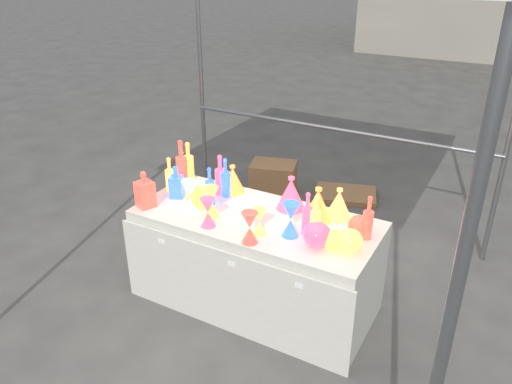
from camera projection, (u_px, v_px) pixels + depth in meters
The scene contains 31 objects.
ground at pixel (256, 299), 3.98m from camera, with size 80.00×80.00×0.00m, color #62605B.
display_table at pixel (255, 260), 3.81m from camera, with size 1.84×0.83×0.75m.
cardboard_box_closed at pixel (273, 178), 5.67m from camera, with size 0.50×0.36×0.36m, color #A17148.
cardboard_box_flat at pixel (345, 194), 5.65m from camera, with size 0.67×0.48×0.06m, color #A17148.
bottle_0 at pixel (188, 161), 4.18m from camera, with size 0.09×0.09×0.34m, color #DC1443, non-canonical shape.
bottle_1 at pixel (225, 177), 3.90m from camera, with size 0.08×0.08×0.32m, color #1A9357, non-canonical shape.
bottle_2 at pixel (182, 164), 4.03m from camera, with size 0.09×0.09×0.41m, color #CF6615, non-canonical shape.
bottle_3 at pixel (220, 174), 3.94m from camera, with size 0.09×0.09×0.33m, color #202EBE, non-canonical shape.
bottle_4 at pixel (182, 169), 4.07m from camera, with size 0.07×0.07×0.31m, color #13775D, non-canonical shape.
bottle_6 at pixel (170, 174), 4.00m from camera, with size 0.07×0.07×0.29m, color #DC1443, non-canonical shape.
bottle_7 at pixel (210, 186), 3.76m from camera, with size 0.07×0.07×0.31m, color #1A9357, non-canonical shape.
decanter_0 at pixel (195, 193), 3.71m from camera, with size 0.10×0.10×0.26m, color #DC1443, non-canonical shape.
decanter_1 at pixel (145, 189), 3.74m from camera, with size 0.12×0.12×0.29m, color #CF6615, non-canonical shape.
decanter_2 at pixel (176, 182), 3.90m from camera, with size 0.10×0.10×0.26m, color #1A9357, non-canonical shape.
hourglass_0 at pixel (250, 228), 3.28m from camera, with size 0.11×0.11×0.22m, color #CF6615, non-canonical shape.
hourglass_1 at pixel (208, 213), 3.48m from camera, with size 0.11×0.11×0.21m, color #202EBE, non-canonical shape.
hourglass_2 at pixel (260, 222), 3.39m from camera, with size 0.10×0.10×0.19m, color #13775D, non-canonical shape.
hourglass_3 at pixel (190, 197), 3.67m from camera, with size 0.13×0.13×0.25m, color #D82B71, non-canonical shape.
hourglass_4 at pixel (211, 202), 3.61m from camera, with size 0.12×0.12×0.23m, color #DC1443, non-canonical shape.
hourglass_5 at pixel (291, 220), 3.36m from camera, with size 0.12×0.12×0.25m, color #1A9357, non-canonical shape.
globe_0 at pixel (334, 241), 3.23m from camera, with size 0.15×0.15×0.12m, color #DC1443, non-canonical shape.
globe_1 at pixel (350, 242), 3.21m from camera, with size 0.17×0.17×0.14m, color #13775D, non-canonical shape.
globe_2 at pixel (359, 227), 3.39m from camera, with size 0.16×0.16×0.13m, color #CF6615, non-canonical shape.
globe_3 at pixel (317, 236), 3.26m from camera, with size 0.19×0.19×0.15m, color #202EBE, non-canonical shape.
lampshade_0 at pixel (233, 179), 3.99m from camera, with size 0.19×0.19×0.23m, color yellow, non-canonical shape.
lampshade_1 at pixel (318, 204), 3.56m from camera, with size 0.22×0.22×0.26m, color yellow, non-canonical shape.
lampshade_2 at pixel (291, 193), 3.72m from camera, with size 0.22×0.22×0.26m, color #202EBE, non-canonical shape.
lampshade_3 at pixel (339, 203), 3.59m from camera, with size 0.20×0.20×0.23m, color #13775D, non-canonical shape.
bottle_9 at pixel (368, 217), 3.31m from camera, with size 0.07×0.07×0.32m, color #CF6615, non-canonical shape.
bottle_10 at pixel (307, 213), 3.36m from camera, with size 0.07×0.07×0.31m, color #202EBE, non-canonical shape.
bottle_11 at pixel (316, 218), 3.29m from camera, with size 0.07×0.07×0.33m, color #13775D, non-canonical shape.
Camera 1 is at (1.57, -2.81, 2.49)m, focal length 35.00 mm.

